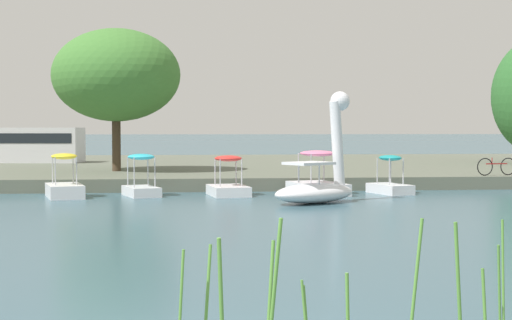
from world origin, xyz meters
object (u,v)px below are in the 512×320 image
tree_broadleaf_right (116,75)px  pedal_boat_pink (318,182)px  pedal_boat_teal (390,182)px  pedal_boat_cyan (141,182)px  pedal_boat_yellow (65,185)px  parked_van (34,144)px  bicycle_parked (497,166)px  pedal_boat_red (228,184)px  swan_boat (319,179)px

tree_broadleaf_right → pedal_boat_pink: bearing=-41.6°
pedal_boat_teal → pedal_boat_cyan: 8.45m
pedal_boat_teal → pedal_boat_yellow: 10.90m
pedal_boat_teal → pedal_boat_cyan: size_ratio=0.99×
pedal_boat_teal → parked_van: bearing=134.7°
pedal_boat_teal → parked_van: parked_van is taller
pedal_boat_cyan → bicycle_parked: bearing=8.8°
pedal_boat_pink → parked_van: bearing=129.3°
pedal_boat_red → pedal_boat_cyan: bearing=177.8°
pedal_boat_yellow → pedal_boat_cyan: bearing=5.8°
pedal_boat_yellow → tree_broadleaf_right: 7.88m
pedal_boat_red → bicycle_parked: pedal_boat_red is taller
pedal_boat_cyan → pedal_boat_yellow: size_ratio=0.87×
pedal_boat_red → bicycle_parked: (10.23, 2.15, 0.42)m
pedal_boat_pink → parked_van: size_ratio=0.51×
pedal_boat_red → bicycle_parked: 10.46m
pedal_boat_teal → pedal_boat_cyan: bearing=-179.7°
tree_broadleaf_right → parked_van: 10.24m
pedal_boat_yellow → tree_broadleaf_right: size_ratio=0.29×
swan_boat → pedal_boat_teal: bearing=43.6°
pedal_boat_pink → bicycle_parked: pedal_boat_pink is taller
pedal_boat_teal → pedal_boat_red: size_ratio=0.95×
bicycle_parked → pedal_boat_teal: bearing=-156.9°
pedal_boat_teal → bicycle_parked: size_ratio=1.16×
bicycle_parked → swan_boat: bearing=-147.6°
pedal_boat_pink → pedal_boat_teal: bearing=0.8°
swan_boat → pedal_boat_pink: bearing=80.3°
bicycle_parked → parked_van: parked_van is taller
pedal_boat_pink → tree_broadleaf_right: bearing=138.4°
pedal_boat_teal → pedal_boat_cyan: (-8.45, -0.05, 0.08)m
tree_broadleaf_right → parked_van: bearing=120.2°
pedal_boat_pink → pedal_boat_cyan: 5.92m
swan_boat → pedal_boat_teal: size_ratio=1.77×
swan_boat → pedal_boat_yellow: (-7.89, 2.57, -0.32)m
pedal_boat_teal → pedal_boat_red: (-5.57, -0.16, 0.01)m
swan_boat → parked_van: swan_boat is taller
pedal_boat_yellow → swan_boat: bearing=-18.1°
pedal_boat_pink → pedal_boat_cyan: size_ratio=1.37×
pedal_boat_teal → pedal_boat_red: 5.57m
pedal_boat_teal → pedal_boat_red: bearing=-178.4°
pedal_boat_cyan → parked_van: parked_van is taller
pedal_boat_teal → pedal_boat_cyan: pedal_boat_cyan is taller
pedal_boat_pink → pedal_boat_yellow: (-8.37, -0.26, -0.03)m
pedal_boat_pink → pedal_boat_red: pedal_boat_pink is taller
swan_boat → pedal_boat_pink: swan_boat is taller
pedal_boat_teal → parked_van: size_ratio=0.37×
pedal_boat_red → pedal_boat_yellow: bearing=-178.5°
pedal_boat_red → parked_van: parked_van is taller
pedal_boat_pink → pedal_boat_red: bearing=-177.7°
swan_boat → bicycle_parked: bearing=32.4°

